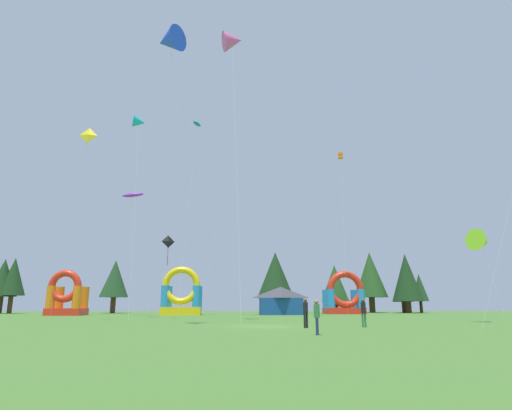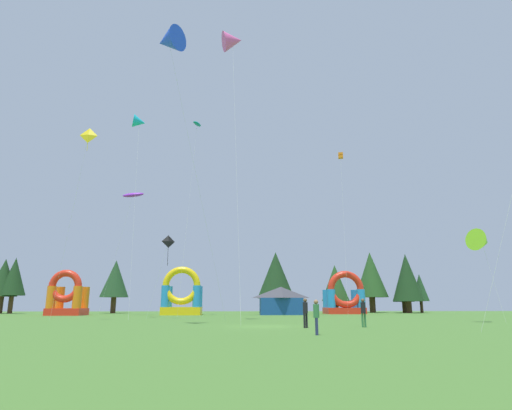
{
  "view_description": "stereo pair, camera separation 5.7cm",
  "coord_description": "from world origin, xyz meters",
  "px_view_note": "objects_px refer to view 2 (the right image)",
  "views": [
    {
      "loc": [
        -2.01,
        -29.95,
        1.51
      ],
      "look_at": [
        0.0,
        7.59,
        10.19
      ],
      "focal_mm": 30.03,
      "sensor_mm": 36.0,
      "label": 1
    },
    {
      "loc": [
        -1.96,
        -29.95,
        1.51
      ],
      "look_at": [
        0.0,
        7.59,
        10.19
      ],
      "focal_mm": 30.03,
      "sensor_mm": 36.0,
      "label": 2
    }
  ],
  "objects_px": {
    "kite_pink_delta": "(233,41)",
    "kite_black_diamond": "(169,242)",
    "kite_cyan_delta": "(139,122)",
    "inflatable_red_slide": "(345,299)",
    "kite_blue_delta": "(169,41)",
    "person_far_side": "(305,310)",
    "festival_tent": "(281,301)",
    "kite_yellow_diamond": "(88,136)",
    "kite_orange_box": "(341,156)",
    "kite_lime_delta": "(482,241)",
    "person_near_camera": "(316,314)",
    "inflatable_yellow_castle": "(67,298)",
    "kite_teal_parafoil": "(197,124)",
    "person_midfield": "(363,310)",
    "inflatable_orange_dome": "(182,298)",
    "kite_purple_parafoil": "(133,195)"
  },
  "relations": [
    {
      "from": "festival_tent",
      "to": "inflatable_red_slide",
      "type": "bearing_deg",
      "value": 22.96
    },
    {
      "from": "kite_yellow_diamond",
      "to": "kite_lime_delta",
      "type": "xyz_separation_m",
      "value": [
        35.12,
        -4.18,
        -10.45
      ]
    },
    {
      "from": "kite_orange_box",
      "to": "kite_blue_delta",
      "type": "xyz_separation_m",
      "value": [
        -20.81,
        -28.86,
        -1.08
      ]
    },
    {
      "from": "kite_teal_parafoil",
      "to": "kite_blue_delta",
      "type": "bearing_deg",
      "value": -89.76
    },
    {
      "from": "kite_cyan_delta",
      "to": "inflatable_red_slide",
      "type": "relative_size",
      "value": 3.53
    },
    {
      "from": "kite_teal_parafoil",
      "to": "kite_cyan_delta",
      "type": "xyz_separation_m",
      "value": [
        -5.47,
        -10.98,
        -4.67
      ]
    },
    {
      "from": "kite_pink_delta",
      "to": "kite_black_diamond",
      "type": "distance_m",
      "value": 21.6
    },
    {
      "from": "kite_cyan_delta",
      "to": "person_far_side",
      "type": "height_order",
      "value": "kite_cyan_delta"
    },
    {
      "from": "kite_orange_box",
      "to": "kite_pink_delta",
      "type": "relative_size",
      "value": 0.82
    },
    {
      "from": "inflatable_red_slide",
      "to": "inflatable_orange_dome",
      "type": "xyz_separation_m",
      "value": [
        -23.81,
        -5.02,
        0.07
      ]
    },
    {
      "from": "festival_tent",
      "to": "person_far_side",
      "type": "bearing_deg",
      "value": -93.55
    },
    {
      "from": "kite_orange_box",
      "to": "kite_black_diamond",
      "type": "height_order",
      "value": "kite_orange_box"
    },
    {
      "from": "person_far_side",
      "to": "inflatable_red_slide",
      "type": "height_order",
      "value": "inflatable_red_slide"
    },
    {
      "from": "kite_blue_delta",
      "to": "inflatable_red_slide",
      "type": "bearing_deg",
      "value": 57.93
    },
    {
      "from": "kite_yellow_diamond",
      "to": "kite_pink_delta",
      "type": "distance_m",
      "value": 16.91
    },
    {
      "from": "inflatable_yellow_castle",
      "to": "inflatable_orange_dome",
      "type": "distance_m",
      "value": 15.03
    },
    {
      "from": "kite_purple_parafoil",
      "to": "inflatable_orange_dome",
      "type": "bearing_deg",
      "value": 21.66
    },
    {
      "from": "kite_lime_delta",
      "to": "kite_purple_parafoil",
      "type": "xyz_separation_m",
      "value": [
        -34.87,
        22.45,
        9.33
      ]
    },
    {
      "from": "kite_purple_parafoil",
      "to": "kite_pink_delta",
      "type": "relative_size",
      "value": 0.59
    },
    {
      "from": "kite_blue_delta",
      "to": "kite_black_diamond",
      "type": "xyz_separation_m",
      "value": [
        -1.65,
        15.48,
        -13.71
      ]
    },
    {
      "from": "kite_teal_parafoil",
      "to": "person_far_side",
      "type": "xyz_separation_m",
      "value": [
        10.02,
        -28.58,
        -25.11
      ]
    },
    {
      "from": "kite_blue_delta",
      "to": "inflatable_orange_dome",
      "type": "height_order",
      "value": "kite_blue_delta"
    },
    {
      "from": "person_midfield",
      "to": "inflatable_red_slide",
      "type": "height_order",
      "value": "inflatable_red_slide"
    },
    {
      "from": "kite_pink_delta",
      "to": "person_near_camera",
      "type": "distance_m",
      "value": 30.73
    },
    {
      "from": "person_far_side",
      "to": "kite_yellow_diamond",
      "type": "bearing_deg",
      "value": 120.8
    },
    {
      "from": "kite_blue_delta",
      "to": "person_midfield",
      "type": "height_order",
      "value": "kite_blue_delta"
    },
    {
      "from": "inflatable_yellow_castle",
      "to": "festival_tent",
      "type": "distance_m",
      "value": 28.74
    },
    {
      "from": "kite_yellow_diamond",
      "to": "kite_blue_delta",
      "type": "bearing_deg",
      "value": -46.3
    },
    {
      "from": "kite_lime_delta",
      "to": "inflatable_yellow_castle",
      "type": "xyz_separation_m",
      "value": [
        -43.05,
        24.12,
        -4.5
      ]
    },
    {
      "from": "kite_lime_delta",
      "to": "person_far_side",
      "type": "relative_size",
      "value": 4.18
    },
    {
      "from": "person_far_side",
      "to": "kite_blue_delta",
      "type": "bearing_deg",
      "value": 140.51
    },
    {
      "from": "kite_blue_delta",
      "to": "kite_pink_delta",
      "type": "bearing_deg",
      "value": 57.43
    },
    {
      "from": "kite_teal_parafoil",
      "to": "kite_purple_parafoil",
      "type": "height_order",
      "value": "kite_teal_parafoil"
    },
    {
      "from": "kite_yellow_diamond",
      "to": "kite_cyan_delta",
      "type": "bearing_deg",
      "value": 63.33
    },
    {
      "from": "person_midfield",
      "to": "inflatable_yellow_castle",
      "type": "height_order",
      "value": "inflatable_yellow_castle"
    },
    {
      "from": "person_near_camera",
      "to": "kite_yellow_diamond",
      "type": "bearing_deg",
      "value": 48.29
    },
    {
      "from": "kite_orange_box",
      "to": "inflatable_orange_dome",
      "type": "relative_size",
      "value": 3.59
    },
    {
      "from": "kite_cyan_delta",
      "to": "kite_lime_delta",
      "type": "height_order",
      "value": "kite_cyan_delta"
    },
    {
      "from": "kite_pink_delta",
      "to": "person_far_side",
      "type": "relative_size",
      "value": 15.2
    },
    {
      "from": "person_midfield",
      "to": "kite_teal_parafoil",
      "type": "bearing_deg",
      "value": -64.32
    },
    {
      "from": "kite_yellow_diamond",
      "to": "inflatable_yellow_castle",
      "type": "relative_size",
      "value": 3.03
    },
    {
      "from": "inflatable_yellow_castle",
      "to": "kite_lime_delta",
      "type": "bearing_deg",
      "value": -29.27
    },
    {
      "from": "kite_teal_parafoil",
      "to": "festival_tent",
      "type": "relative_size",
      "value": 4.61
    },
    {
      "from": "kite_orange_box",
      "to": "kite_cyan_delta",
      "type": "bearing_deg",
      "value": -153.4
    },
    {
      "from": "person_near_camera",
      "to": "festival_tent",
      "type": "height_order",
      "value": "festival_tent"
    },
    {
      "from": "kite_blue_delta",
      "to": "person_far_side",
      "type": "bearing_deg",
      "value": -11.12
    },
    {
      "from": "kite_pink_delta",
      "to": "festival_tent",
      "type": "distance_m",
      "value": 34.81
    },
    {
      "from": "person_near_camera",
      "to": "festival_tent",
      "type": "bearing_deg",
      "value": -1.59
    },
    {
      "from": "kite_blue_delta",
      "to": "kite_purple_parafoil",
      "type": "xyz_separation_m",
      "value": [
        -8.56,
        27.49,
        -5.53
      ]
    },
    {
      "from": "person_near_camera",
      "to": "inflatable_orange_dome",
      "type": "distance_m",
      "value": 40.06
    }
  ]
}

